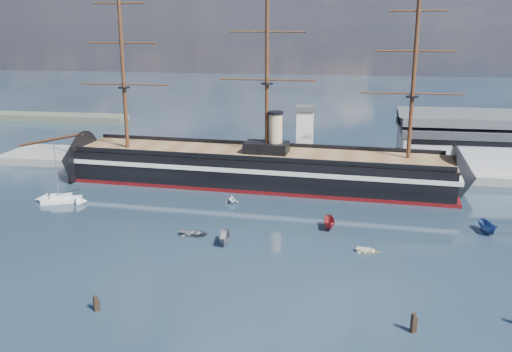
# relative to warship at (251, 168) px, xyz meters

# --- Properties ---
(ground) EXTENTS (600.00, 600.00, 0.00)m
(ground) POSITION_rel_warship_xyz_m (8.53, -20.00, -4.04)
(ground) COLOR black
(ground) RESTS_ON ground
(quay) EXTENTS (180.00, 18.00, 2.00)m
(quay) POSITION_rel_warship_xyz_m (18.53, 16.00, -4.04)
(quay) COLOR slate
(quay) RESTS_ON ground
(quay_tower) EXTENTS (5.00, 5.00, 15.00)m
(quay_tower) POSITION_rel_warship_xyz_m (11.53, 13.00, 5.72)
(quay_tower) COLOR silver
(quay_tower) RESTS_ON ground
(warship) EXTENTS (113.39, 22.24, 53.94)m
(warship) POSITION_rel_warship_xyz_m (0.00, 0.00, 0.00)
(warship) COLOR black
(warship) RESTS_ON ground
(sailboat) EXTENTS (8.63, 5.34, 13.31)m
(sailboat) POSITION_rel_warship_xyz_m (-37.40, -20.65, -3.19)
(sailboat) COLOR silver
(sailboat) RESTS_ON ground
(motorboat_a) EXTENTS (6.44, 3.15, 2.47)m
(motorboat_a) POSITION_rel_warship_xyz_m (1.96, -37.60, -4.04)
(motorboat_a) COLOR gray
(motorboat_a) RESTS_ON ground
(motorboat_b) EXTENTS (1.67, 3.46, 1.56)m
(motorboat_b) POSITION_rel_warship_xyz_m (-4.48, -34.64, -4.04)
(motorboat_b) COLOR slate
(motorboat_b) RESTS_ON ground
(motorboat_c) EXTENTS (6.42, 2.99, 2.48)m
(motorboat_c) POSITION_rel_warship_xyz_m (19.57, -27.00, -4.04)
(motorboat_c) COLOR #9E2B2E
(motorboat_c) RESTS_ON ground
(motorboat_d) EXTENTS (5.52, 3.54, 1.87)m
(motorboat_d) POSITION_rel_warship_xyz_m (-1.55, -14.89, -4.04)
(motorboat_d) COLOR white
(motorboat_d) RESTS_ON ground
(motorboat_e) EXTENTS (1.88, 2.89, 1.25)m
(motorboat_e) POSITION_rel_warship_xyz_m (26.51, -37.63, -4.04)
(motorboat_e) COLOR white
(motorboat_e) RESTS_ON ground
(motorboat_f) EXTENTS (6.89, 3.97, 2.60)m
(motorboat_f) POSITION_rel_warship_xyz_m (48.19, -24.61, -4.04)
(motorboat_f) COLOR #314B83
(motorboat_f) RESTS_ON ground
(piling_near_left) EXTENTS (0.64, 0.64, 2.86)m
(piling_near_left) POSITION_rel_warship_xyz_m (-10.10, -63.45, -4.04)
(piling_near_left) COLOR black
(piling_near_left) RESTS_ON ground
(piling_near_right) EXTENTS (0.64, 0.64, 3.29)m
(piling_near_right) POSITION_rel_warship_xyz_m (31.25, -62.21, -4.04)
(piling_near_right) COLOR black
(piling_near_right) RESTS_ON ground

